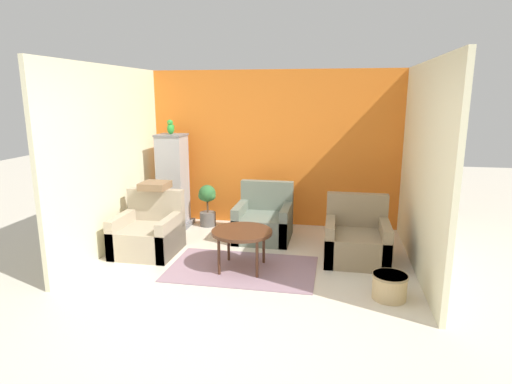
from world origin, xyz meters
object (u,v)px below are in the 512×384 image
(armchair_right, at_px, (356,241))
(wicker_basket, at_px, (390,286))
(potted_plant, at_px, (207,203))
(armchair_left, at_px, (149,234))
(coffee_table, at_px, (242,234))
(birdcage, at_px, (173,182))
(parrot, at_px, (171,127))
(armchair_middle, at_px, (264,222))

(armchair_right, distance_m, wicker_basket, 1.13)
(potted_plant, bearing_deg, armchair_left, -108.12)
(coffee_table, bearing_deg, birdcage, 133.81)
(birdcage, distance_m, potted_plant, 0.65)
(parrot, height_order, wicker_basket, parrot)
(armchair_right, height_order, birdcage, birdcage)
(armchair_left, xyz_separation_m, potted_plant, (0.44, 1.34, 0.13))
(potted_plant, distance_m, wicker_basket, 3.47)
(armchair_middle, xyz_separation_m, wicker_basket, (1.66, -1.70, -0.12))
(armchair_left, distance_m, parrot, 1.84)
(armchair_left, height_order, birdcage, birdcage)
(armchair_middle, xyz_separation_m, birdcage, (-1.57, 0.35, 0.48))
(armchair_middle, distance_m, potted_plant, 1.14)
(armchair_middle, bearing_deg, armchair_right, -24.72)
(coffee_table, height_order, potted_plant, potted_plant)
(armchair_left, distance_m, armchair_right, 2.83)
(wicker_basket, bearing_deg, armchair_left, 165.13)
(parrot, relative_size, wicker_basket, 0.62)
(coffee_table, distance_m, wicker_basket, 1.82)
(wicker_basket, bearing_deg, potted_plant, 141.12)
(coffee_table, xyz_separation_m, birdcage, (-1.51, 1.57, 0.28))
(potted_plant, height_order, wicker_basket, potted_plant)
(armchair_middle, xyz_separation_m, potted_plant, (-1.03, 0.47, 0.13))
(armchair_right, bearing_deg, wicker_basket, -73.98)
(potted_plant, bearing_deg, coffee_table, -60.22)
(armchair_left, height_order, armchair_right, same)
(armchair_left, xyz_separation_m, armchair_middle, (1.47, 0.87, 0.00))
(coffee_table, distance_m, armchair_left, 1.46)
(coffee_table, bearing_deg, wicker_basket, -15.55)
(coffee_table, height_order, armchair_right, armchair_right)
(parrot, bearing_deg, armchair_middle, -12.48)
(birdcage, relative_size, potted_plant, 2.20)
(armchair_left, bearing_deg, potted_plant, 71.88)
(armchair_left, height_order, parrot, parrot)
(armchair_left, bearing_deg, wicker_basket, -14.87)
(coffee_table, distance_m, armchair_right, 1.55)
(birdcage, relative_size, parrot, 6.51)
(armchair_middle, relative_size, parrot, 3.56)
(armchair_middle, bearing_deg, coffee_table, -93.03)
(coffee_table, distance_m, birdcage, 2.19)
(birdcage, bearing_deg, potted_plant, 12.74)
(birdcage, height_order, potted_plant, birdcage)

